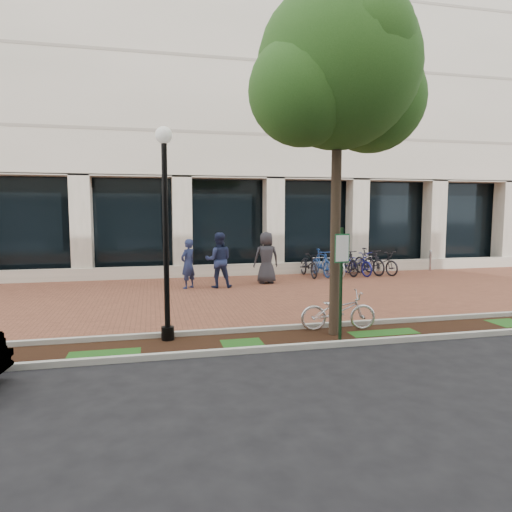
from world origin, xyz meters
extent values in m
plane|color=black|center=(0.00, 0.00, 0.00)|extent=(120.00, 120.00, 0.00)
cube|color=brown|center=(0.00, 0.00, 0.01)|extent=(40.00, 9.00, 0.01)
cube|color=black|center=(0.00, -5.25, 0.01)|extent=(40.00, 1.50, 0.01)
cube|color=#B6B7AC|center=(0.00, -4.50, 0.06)|extent=(40.00, 0.12, 0.12)
cube|color=#B6B7AC|center=(0.00, -6.00, 0.06)|extent=(40.00, 0.12, 0.12)
cube|color=beige|center=(0.00, 10.50, 10.10)|extent=(40.00, 12.00, 11.80)
cube|color=black|center=(0.00, 5.60, 2.10)|extent=(40.00, 0.15, 4.20)
cube|color=beige|center=(0.00, 4.50, 0.25)|extent=(40.00, 0.25, 0.50)
cube|color=beige|center=(0.00, 4.90, 2.10)|extent=(0.80, 0.80, 4.20)
cube|color=#133419|center=(0.69, -5.55, 1.23)|extent=(0.05, 0.05, 2.45)
cube|color=#186032|center=(0.69, -5.58, 2.01)|extent=(0.34, 0.02, 0.62)
cube|color=white|center=(0.69, -5.60, 2.01)|extent=(0.30, 0.01, 0.56)
cylinder|color=black|center=(-2.97, -4.73, 0.15)|extent=(0.28, 0.28, 0.30)
cylinder|color=black|center=(-2.97, -4.73, 2.11)|extent=(0.12, 0.12, 4.23)
sphere|color=silver|center=(-2.97, -4.73, 4.37)|extent=(0.36, 0.36, 0.36)
cylinder|color=#463728|center=(0.72, -5.12, 2.06)|extent=(0.22, 0.22, 4.12)
sphere|color=#215019|center=(0.72, -5.12, 5.87)|extent=(3.50, 3.50, 3.50)
sphere|color=#215019|center=(1.68, -4.77, 5.35)|extent=(2.45, 2.45, 2.45)
sphere|color=#215019|center=(-0.16, -5.38, 5.26)|extent=(2.27, 2.27, 2.27)
imported|color=silver|center=(0.97, -4.77, 0.47)|extent=(1.85, 0.86, 0.93)
imported|color=navy|center=(-2.02, 1.75, 0.89)|extent=(0.77, 0.76, 1.78)
imported|color=#1E274B|center=(-0.92, 1.69, 1.00)|extent=(1.05, 0.86, 2.01)
imported|color=#29282D|center=(0.99, 2.19, 1.00)|extent=(1.00, 0.67, 1.99)
cylinder|color=#AFAFB3|center=(9.28, 4.00, 0.43)|extent=(0.11, 0.11, 0.86)
sphere|color=#AFAFB3|center=(9.28, 4.00, 0.91)|extent=(0.12, 0.12, 0.12)
imported|color=black|center=(3.18, 3.49, 0.52)|extent=(0.71, 1.99, 1.04)
imported|color=#21499B|center=(3.73, 3.49, 0.58)|extent=(0.66, 1.96, 1.16)
imported|color=silver|center=(4.28, 3.49, 0.52)|extent=(0.91, 2.05, 1.04)
imported|color=black|center=(4.83, 3.49, 0.58)|extent=(0.85, 1.99, 1.16)
imported|color=navy|center=(5.38, 3.49, 0.52)|extent=(1.11, 2.09, 1.04)
imported|color=black|center=(5.93, 3.49, 0.58)|extent=(1.04, 2.00, 1.16)
imported|color=black|center=(6.48, 3.49, 0.52)|extent=(1.29, 2.10, 1.04)
cylinder|color=#AFAFB3|center=(4.83, 3.49, 0.40)|extent=(0.04, 0.04, 0.80)
camera|label=1|loc=(-3.27, -14.59, 2.83)|focal=32.00mm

